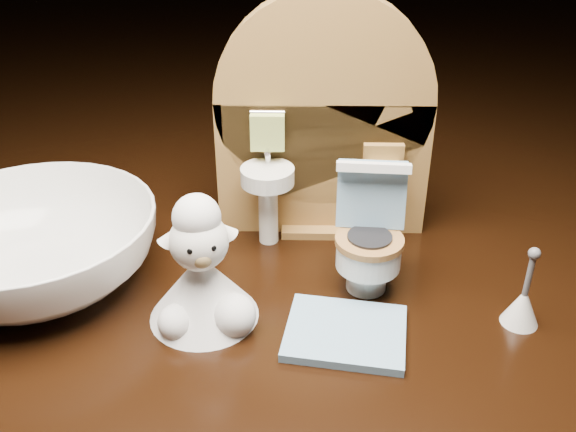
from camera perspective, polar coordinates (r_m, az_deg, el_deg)
backdrop_panel at (r=0.39m, az=3.03°, el=7.38°), size 0.13×0.05×0.15m
toy_toilet at (r=0.36m, az=7.18°, el=-2.17°), size 0.04×0.05×0.07m
bath_mat at (r=0.33m, az=5.13°, el=-10.29°), size 0.07×0.06×0.00m
toilet_brush at (r=0.35m, az=20.14°, el=-7.34°), size 0.02×0.02×0.05m
plush_lamb at (r=0.33m, az=-7.61°, el=-5.48°), size 0.06×0.06×0.07m
ceramic_bowl at (r=0.39m, az=-21.48°, el=-2.69°), size 0.18×0.18×0.04m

